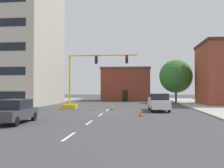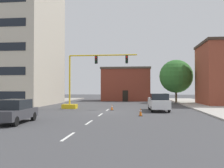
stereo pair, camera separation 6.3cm
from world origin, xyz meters
TOP-DOWN VIEW (x-y plane):
  - ground_plane at (0.00, 0.00)m, footprint 160.00×160.00m
  - sidewalk_left at (-13.35, 8.00)m, footprint 6.00×56.00m
  - sidewalk_right at (13.35, 8.00)m, footprint 6.00×56.00m
  - lane_stripe_seg_0 at (0.00, -14.00)m, footprint 0.16×2.40m
  - lane_stripe_seg_1 at (0.00, -8.50)m, footprint 0.16×2.40m
  - lane_stripe_seg_2 at (0.00, -3.00)m, footprint 0.16×2.40m
  - lane_stripe_seg_3 at (0.00, 2.50)m, footprint 0.16×2.40m
  - building_tall_left at (-16.30, 11.11)m, footprint 12.97×14.01m
  - building_brick_center at (1.01, 26.18)m, footprint 10.21×7.75m
  - traffic_signal_gantry at (-3.84, 3.98)m, footprint 9.47×1.20m
  - tree_right_far at (10.36, 18.69)m, footprint 5.94×5.94m
  - pickup_truck_white at (5.94, 1.77)m, footprint 2.22×5.48m
  - sedan_dark_gray_near_left at (-5.37, -9.47)m, footprint 1.99×4.56m
  - traffic_cone_roadside_a at (3.87, -3.74)m, footprint 0.36×0.36m
  - traffic_cone_roadside_b at (0.57, 2.11)m, footprint 0.36×0.36m

SIDE VIEW (x-z plane):
  - ground_plane at x=0.00m, z-range 0.00..0.00m
  - lane_stripe_seg_0 at x=0.00m, z-range 0.00..0.01m
  - lane_stripe_seg_1 at x=0.00m, z-range 0.00..0.01m
  - lane_stripe_seg_2 at x=0.00m, z-range 0.00..0.01m
  - lane_stripe_seg_3 at x=0.00m, z-range 0.00..0.01m
  - sidewalk_left at x=-13.35m, z-range 0.00..0.14m
  - sidewalk_right at x=13.35m, z-range 0.00..0.14m
  - traffic_cone_roadside_b at x=0.57m, z-range -0.01..0.68m
  - traffic_cone_roadside_a at x=3.87m, z-range -0.01..0.75m
  - sedan_dark_gray_near_left at x=-5.37m, z-range 0.02..1.76m
  - pickup_truck_white at x=5.94m, z-range -0.02..1.97m
  - traffic_signal_gantry at x=-3.84m, z-range -1.15..5.68m
  - building_brick_center at x=1.01m, z-range 0.01..6.95m
  - tree_right_far at x=10.36m, z-range 0.89..8.63m
  - building_tall_left at x=-16.30m, z-range 0.01..23.06m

